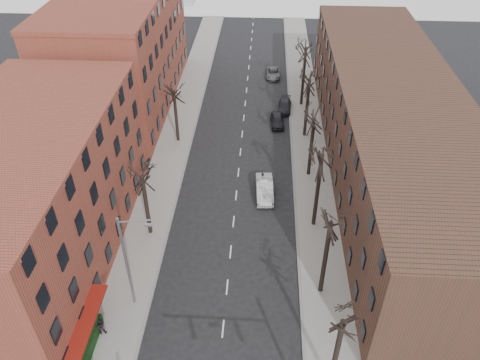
# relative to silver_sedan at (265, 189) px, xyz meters

# --- Properties ---
(sidewalk_left) EXTENTS (4.00, 90.00, 0.15)m
(sidewalk_left) POSITION_rel_silver_sedan_xyz_m (-10.88, 10.79, -0.72)
(sidewalk_left) COLOR gray
(sidewalk_left) RESTS_ON ground
(sidewalk_right) EXTENTS (4.00, 90.00, 0.15)m
(sidewalk_right) POSITION_rel_silver_sedan_xyz_m (5.12, 10.79, -0.72)
(sidewalk_right) COLOR gray
(sidewalk_right) RESTS_ON ground
(building_left_near) EXTENTS (12.00, 26.00, 12.00)m
(building_left_near) POSITION_rel_silver_sedan_xyz_m (-18.88, -9.21, 5.21)
(building_left_near) COLOR brown
(building_left_near) RESTS_ON ground
(building_left_far) EXTENTS (12.00, 28.00, 14.00)m
(building_left_far) POSITION_rel_silver_sedan_xyz_m (-18.88, 19.79, 6.21)
(building_left_far) COLOR brown
(building_left_far) RESTS_ON ground
(building_right) EXTENTS (12.00, 50.00, 10.00)m
(building_right) POSITION_rel_silver_sedan_xyz_m (13.12, 5.79, 4.21)
(building_right) COLOR #482B21
(building_right) RESTS_ON ground
(awning_left) EXTENTS (1.20, 7.00, 0.15)m
(awning_left) POSITION_rel_silver_sedan_xyz_m (-12.28, -18.21, -0.79)
(awning_left) COLOR maroon
(awning_left) RESTS_ON ground
(hedge) EXTENTS (0.80, 6.00, 1.00)m
(hedge) POSITION_rel_silver_sedan_xyz_m (-12.38, -19.21, -0.14)
(hedge) COLOR black
(hedge) RESTS_ON sidewalk_left
(tree_right_b) EXTENTS (5.20, 5.20, 10.80)m
(tree_right_b) POSITION_rel_silver_sedan_xyz_m (4.72, -12.21, -0.79)
(tree_right_b) COLOR black
(tree_right_b) RESTS_ON ground
(tree_right_c) EXTENTS (5.20, 5.20, 11.60)m
(tree_right_c) POSITION_rel_silver_sedan_xyz_m (4.72, -4.21, -0.79)
(tree_right_c) COLOR black
(tree_right_c) RESTS_ON ground
(tree_right_d) EXTENTS (5.20, 5.20, 10.00)m
(tree_right_d) POSITION_rel_silver_sedan_xyz_m (4.72, 3.79, -0.79)
(tree_right_d) COLOR black
(tree_right_d) RESTS_ON ground
(tree_right_e) EXTENTS (5.20, 5.20, 10.80)m
(tree_right_e) POSITION_rel_silver_sedan_xyz_m (4.72, 11.79, -0.79)
(tree_right_e) COLOR black
(tree_right_e) RESTS_ON ground
(tree_right_f) EXTENTS (5.20, 5.20, 11.60)m
(tree_right_f) POSITION_rel_silver_sedan_xyz_m (4.72, 19.79, -0.79)
(tree_right_f) COLOR black
(tree_right_f) RESTS_ON ground
(tree_left_a) EXTENTS (5.20, 5.20, 9.50)m
(tree_left_a) POSITION_rel_silver_sedan_xyz_m (-10.48, -6.21, -0.79)
(tree_left_a) COLOR black
(tree_left_a) RESTS_ON ground
(tree_left_b) EXTENTS (5.20, 5.20, 9.50)m
(tree_left_b) POSITION_rel_silver_sedan_xyz_m (-10.48, 9.79, -0.79)
(tree_left_b) COLOR black
(tree_left_b) RESTS_ON ground
(streetlight) EXTENTS (2.45, 0.22, 9.03)m
(streetlight) POSITION_rel_silver_sedan_xyz_m (-9.91, -14.21, 4.22)
(streetlight) COLOR slate
(streetlight) RESTS_ON ground
(silver_sedan) EXTENTS (1.97, 4.90, 1.58)m
(silver_sedan) POSITION_rel_silver_sedan_xyz_m (0.00, 0.00, 0.00)
(silver_sedan) COLOR #B7B8BE
(silver_sedan) RESTS_ON ground
(parked_car_near) EXTENTS (1.84, 4.03, 1.34)m
(parked_car_near) POSITION_rel_silver_sedan_xyz_m (1.42, 14.26, -0.12)
(parked_car_near) COLOR black
(parked_car_near) RESTS_ON ground
(parked_car_mid) EXTENTS (2.05, 4.35, 1.23)m
(parked_car_mid) POSITION_rel_silver_sedan_xyz_m (2.42, 18.16, -0.18)
(parked_car_mid) COLOR black
(parked_car_mid) RESTS_ON ground
(parked_car_far) EXTENTS (2.02, 4.33, 1.20)m
(parked_car_far) POSITION_rel_silver_sedan_xyz_m (0.92, 28.41, -0.19)
(parked_car_far) COLOR #52555A
(parked_car_far) RESTS_ON ground
(pedestrian_b) EXTENTS (0.81, 0.68, 1.48)m
(pedestrian_b) POSITION_rel_silver_sedan_xyz_m (-11.82, -17.12, 0.10)
(pedestrian_b) COLOR black
(pedestrian_b) RESTS_ON sidewalk_left
(pedestrian_crossing) EXTENTS (0.77, 1.08, 1.71)m
(pedestrian_crossing) POSITION_rel_silver_sedan_xyz_m (-0.24, 1.44, 0.06)
(pedestrian_crossing) COLOR black
(pedestrian_crossing) RESTS_ON ground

